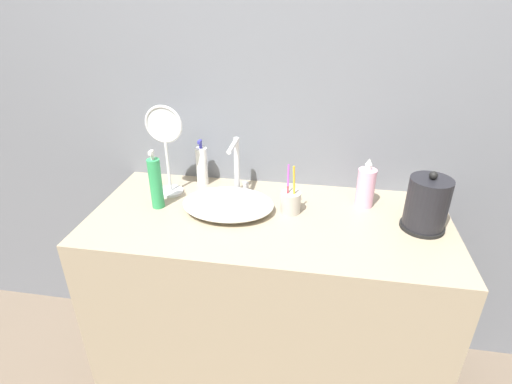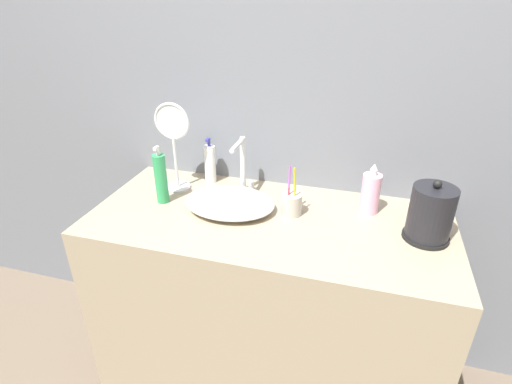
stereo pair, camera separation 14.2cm
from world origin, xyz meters
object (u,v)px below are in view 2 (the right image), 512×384
electric_kettle (430,215)px  vanity_mirror (173,140)px  faucet (243,163)px  toothbrush_cup (292,203)px  mouthwash_bottle (371,193)px  shampoo_bottle (161,178)px  lotion_bottle (210,164)px

electric_kettle → vanity_mirror: size_ratio=0.60×
faucet → vanity_mirror: size_ratio=0.63×
vanity_mirror → toothbrush_cup: bearing=-9.0°
mouthwash_bottle → vanity_mirror: bearing=-178.6°
toothbrush_cup → shampoo_bottle: (-0.50, -0.04, 0.06)m
faucet → shampoo_bottle: shampoo_bottle is taller
faucet → mouthwash_bottle: bearing=-3.1°
electric_kettle → toothbrush_cup: size_ratio=1.12×
toothbrush_cup → lotion_bottle: bearing=155.6°
toothbrush_cup → vanity_mirror: 0.53m
electric_kettle → shampoo_bottle: size_ratio=0.94×
vanity_mirror → electric_kettle: bearing=-6.6°
mouthwash_bottle → vanity_mirror: vanity_mirror is taller
faucet → mouthwash_bottle: 0.50m
electric_kettle → mouthwash_bottle: size_ratio=1.11×
electric_kettle → lotion_bottle: electric_kettle is taller
electric_kettle → lotion_bottle: bearing=166.1°
shampoo_bottle → toothbrush_cup: bearing=4.8°
toothbrush_cup → mouthwash_bottle: 0.29m
lotion_bottle → vanity_mirror: bearing=-137.5°
electric_kettle → shampoo_bottle: shampoo_bottle is taller
shampoo_bottle → vanity_mirror: vanity_mirror is taller
faucet → toothbrush_cup: 0.27m
faucet → mouthwash_bottle: faucet is taller
electric_kettle → vanity_mirror: bearing=173.4°
electric_kettle → shampoo_bottle: (-0.97, -0.01, 0.01)m
lotion_bottle → mouthwash_bottle: (0.66, -0.08, -0.00)m
toothbrush_cup → shampoo_bottle: 0.51m
faucet → shampoo_bottle: 0.32m
lotion_bottle → faucet: bearing=-18.1°
lotion_bottle → vanity_mirror: vanity_mirror is taller
electric_kettle → mouthwash_bottle: electric_kettle is taller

